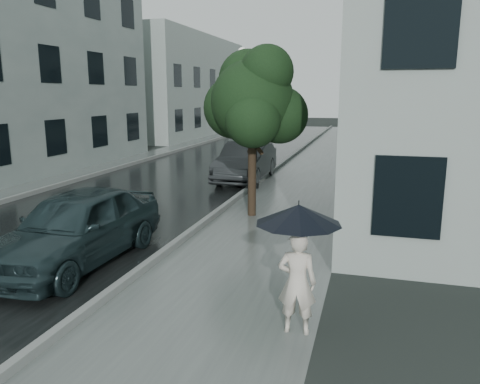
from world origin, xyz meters
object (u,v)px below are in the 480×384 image
(car_near, at_px, (77,227))
(car_far, at_px, (246,161))
(pedestrian, at_px, (297,283))
(street_tree, at_px, (253,101))
(lamp_post, at_px, (252,109))

(car_near, distance_m, car_far, 9.98)
(pedestrian, xyz_separation_m, street_tree, (-2.30, 6.42, 2.46))
(pedestrian, bearing_deg, street_tree, -73.61)
(car_far, bearing_deg, car_near, -95.95)
(street_tree, xyz_separation_m, car_far, (-1.60, 5.15, -2.47))
(pedestrian, xyz_separation_m, car_far, (-3.90, 11.57, -0.01))
(pedestrian, distance_m, street_tree, 7.25)
(pedestrian, distance_m, car_near, 5.06)
(pedestrian, height_order, street_tree, street_tree)
(street_tree, height_order, lamp_post, lamp_post)
(car_near, bearing_deg, lamp_post, 81.71)
(lamp_post, xyz_separation_m, car_far, (-0.60, 1.42, -2.11))
(pedestrian, distance_m, lamp_post, 10.88)
(street_tree, bearing_deg, lamp_post, 105.00)
(street_tree, xyz_separation_m, lamp_post, (-1.00, 3.73, -0.36))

